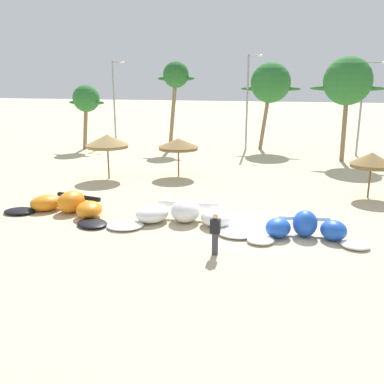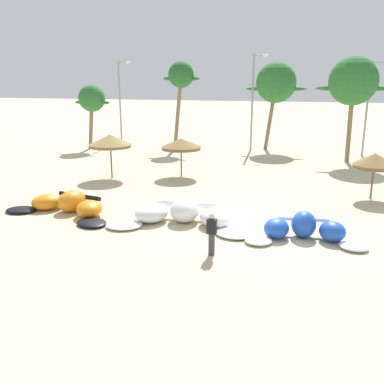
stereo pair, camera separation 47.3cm
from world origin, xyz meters
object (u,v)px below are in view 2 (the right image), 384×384
at_px(beach_umbrella_near_van, 110,141).
at_px(palm_leftmost, 92,99).
at_px(kite_left, 183,215).
at_px(palm_left, 181,77).
at_px(palm_left_of_gap, 276,83).
at_px(kite_far_left, 68,205).
at_px(beach_umbrella_middle, 181,144).
at_px(person_near_kites, 212,234).
at_px(palm_center_left, 353,82).
at_px(lamppost_west_center, 254,98).
at_px(kite_left_of_center, 304,229).
at_px(beach_umbrella_near_palms, 375,161).
at_px(lamppost_east_center, 370,103).
at_px(lamppost_west, 121,98).

relative_size(beach_umbrella_near_van, palm_leftmost, 0.49).
xyz_separation_m(beach_umbrella_near_van, palm_leftmost, (-7.94, 10.97, 2.19)).
height_order(kite_left, palm_left, palm_left).
bearing_deg(palm_left_of_gap, beach_umbrella_near_van, -118.53).
xyz_separation_m(kite_far_left, beach_umbrella_near_van, (-1.74, 7.60, 2.13)).
height_order(beach_umbrella_middle, person_near_kites, beach_umbrella_middle).
relative_size(palm_center_left, lamppost_west_center, 0.94).
bearing_deg(palm_leftmost, lamppost_west_center, 14.43).
bearing_deg(person_near_kites, palm_left_of_gap, 92.63).
bearing_deg(person_near_kites, lamppost_west_center, 96.92).
height_order(kite_left_of_center, palm_leftmost, palm_leftmost).
xyz_separation_m(beach_umbrella_near_palms, lamppost_east_center, (0.60, 14.65, 2.41)).
relative_size(beach_umbrella_middle, person_near_kites, 1.72).
bearing_deg(beach_umbrella_near_palms, person_near_kites, -121.66).
distance_m(kite_left, palm_center_left, 21.02).
distance_m(beach_umbrella_middle, palm_leftmost, 15.38).
bearing_deg(kite_left_of_center, palm_left_of_gap, 100.53).
relative_size(beach_umbrella_middle, beach_umbrella_near_palms, 1.08).
xyz_separation_m(person_near_kites, lamppost_west, (-17.20, 25.96, 3.90)).
relative_size(beach_umbrella_near_palms, palm_left, 0.31).
relative_size(kite_left, beach_umbrella_near_van, 2.31).
bearing_deg(palm_left_of_gap, kite_left, -92.40).
height_order(kite_left, beach_umbrella_near_palms, beach_umbrella_near_palms).
distance_m(beach_umbrella_near_van, palm_center_left, 19.36).
height_order(palm_leftmost, palm_left, palm_left).
distance_m(palm_left, lamppost_west, 8.06).
distance_m(kite_left_of_center, palm_left, 25.53).
bearing_deg(beach_umbrella_middle, palm_left, 109.69).
relative_size(kite_left_of_center, beach_umbrella_near_palms, 1.95).
bearing_deg(kite_far_left, palm_left_of_gap, 73.59).
bearing_deg(person_near_kites, palm_leftmost, 129.89).
bearing_deg(lamppost_east_center, lamppost_west, 177.51).
bearing_deg(palm_center_left, person_near_kites, -103.79).
height_order(beach_umbrella_near_palms, palm_leftmost, palm_leftmost).
bearing_deg(kite_left, lamppost_east_center, 67.41).
relative_size(kite_left_of_center, palm_left, 0.61).
bearing_deg(palm_left_of_gap, kite_left_of_center, -79.47).
bearing_deg(beach_umbrella_near_palms, beach_umbrella_near_van, 179.57).
distance_m(palm_left_of_gap, palm_center_left, 8.04).
height_order(beach_umbrella_near_palms, lamppost_west, lamppost_west).
height_order(kite_left_of_center, lamppost_west_center, lamppost_west_center).
xyz_separation_m(beach_umbrella_middle, beach_umbrella_near_palms, (11.95, -2.11, -0.09)).
bearing_deg(palm_leftmost, person_near_kites, -50.11).
bearing_deg(palm_left, kite_left, -70.14).
xyz_separation_m(kite_far_left, palm_center_left, (13.49, 18.92, 5.93)).
height_order(kite_left, palm_left_of_gap, palm_left_of_gap).
bearing_deg(beach_umbrella_near_van, lamppost_west_center, 65.12).
distance_m(beach_umbrella_near_palms, lamppost_east_center, 14.86).
xyz_separation_m(beach_umbrella_near_palms, lamppost_west, (-23.53, 15.70, 2.56)).
xyz_separation_m(palm_left, palm_left_of_gap, (8.50, 2.57, -0.57)).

